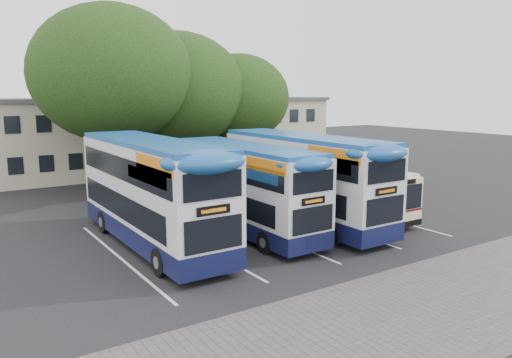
{
  "coord_description": "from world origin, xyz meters",
  "views": [
    {
      "loc": [
        -16.83,
        -14.26,
        6.66
      ],
      "look_at": [
        -4.13,
        5.0,
        2.64
      ],
      "focal_mm": 35.0,
      "sensor_mm": 36.0,
      "label": 1
    }
  ],
  "objects": [
    {
      "name": "paving_strip",
      "position": [
        -2.0,
        -5.0,
        0.01
      ],
      "size": [
        40.0,
        6.0,
        0.01
      ],
      "primitive_type": "cube",
      "color": "#595654",
      "rests_on": "ground"
    },
    {
      "name": "ground",
      "position": [
        0.0,
        0.0,
        0.0
      ],
      "size": [
        120.0,
        120.0,
        0.0
      ],
      "primitive_type": "plane",
      "color": "black",
      "rests_on": "ground"
    },
    {
      "name": "lamp_post",
      "position": [
        6.0,
        19.97,
        5.08
      ],
      "size": [
        0.25,
        1.05,
        9.06
      ],
      "color": "gray",
      "rests_on": "ground"
    },
    {
      "name": "bus_dd_left",
      "position": [
        -8.95,
        5.96,
        2.58
      ],
      "size": [
        2.72,
        11.22,
        4.68
      ],
      "color": "#0F1238",
      "rests_on": "ground"
    },
    {
      "name": "bus_single",
      "position": [
        1.94,
        5.79,
        1.55
      ],
      "size": [
        2.34,
        9.2,
        2.74
      ],
      "color": "beige",
      "rests_on": "ground"
    },
    {
      "name": "tree_left",
      "position": [
        -6.96,
        16.97,
        7.8
      ],
      "size": [
        9.98,
        9.98,
        12.06
      ],
      "color": "black",
      "rests_on": "ground"
    },
    {
      "name": "bus_dd_mid",
      "position": [
        -4.38,
        5.61,
        2.32
      ],
      "size": [
        2.45,
        10.12,
        4.22
      ],
      "color": "#0F1238",
      "rests_on": "ground"
    },
    {
      "name": "tree_right",
      "position": [
        2.96,
        18.19,
        6.24
      ],
      "size": [
        7.73,
        7.73,
        9.53
      ],
      "color": "black",
      "rests_on": "ground"
    },
    {
      "name": "bus_dd_right",
      "position": [
        -1.19,
        5.15,
        2.51
      ],
      "size": [
        2.65,
        10.92,
        4.55
      ],
      "color": "#0F1238",
      "rests_on": "ground"
    },
    {
      "name": "bay_lines",
      "position": [
        -3.75,
        5.0,
        0.01
      ],
      "size": [
        14.12,
        11.0,
        0.01
      ],
      "color": "silver",
      "rests_on": "ground"
    },
    {
      "name": "depot_building",
      "position": [
        0.0,
        26.99,
        3.15
      ],
      "size": [
        32.4,
        8.4,
        6.2
      ],
      "color": "beige",
      "rests_on": "ground"
    },
    {
      "name": "tree_mid",
      "position": [
        -1.87,
        18.4,
        6.82
      ],
      "size": [
        9.48,
        9.48,
        10.86
      ],
      "color": "black",
      "rests_on": "ground"
    }
  ]
}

